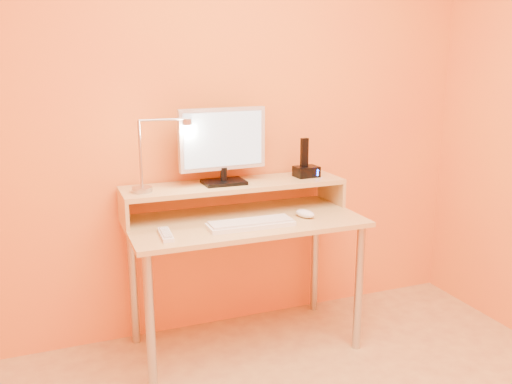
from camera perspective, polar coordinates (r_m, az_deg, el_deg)
name	(u,v)px	position (r m, az deg, el deg)	size (l,w,h in m)	color
wall_back	(224,111)	(2.96, -3.47, 8.68)	(3.00, 0.04, 2.50)	orange
desk_leg_fl	(150,325)	(2.54, -11.25, -13.75)	(0.04, 0.04, 0.69)	#AAAAAE
desk_leg_fr	(359,288)	(2.91, 10.94, -10.09)	(0.04, 0.04, 0.69)	#AAAAAE
desk_leg_bl	(133,283)	(2.99, -13.00, -9.50)	(0.04, 0.04, 0.69)	#AAAAAE
desk_leg_br	(315,257)	(3.31, 6.32, -6.92)	(0.04, 0.04, 0.69)	#AAAAAE
desk_lower	(244,221)	(2.76, -1.25, -3.15)	(1.20, 0.60, 0.03)	tan
shelf_riser_left	(123,210)	(2.75, -14.02, -1.91)	(0.02, 0.30, 0.14)	tan
shelf_riser_right	(331,190)	(3.11, 8.05, 0.19)	(0.02, 0.30, 0.14)	tan
desk_shelf	(235,185)	(2.86, -2.31, 0.74)	(1.20, 0.30, 0.03)	tan
monitor_foot	(224,182)	(2.83, -3.46, 1.07)	(0.22, 0.16, 0.02)	black
monitor_neck	(224,174)	(2.82, -3.48, 1.94)	(0.04, 0.04, 0.07)	black
monitor_panel	(223,139)	(2.80, -3.59, 5.68)	(0.48, 0.04, 0.32)	#BCBCBE
monitor_back	(221,138)	(2.82, -3.74, 5.74)	(0.43, 0.01, 0.28)	black
monitor_screen	(224,139)	(2.78, -3.48, 5.63)	(0.43, 0.00, 0.28)	#9DC3E0
lamp_base	(142,190)	(2.71, -12.09, 0.25)	(0.10, 0.10, 0.03)	#AAAAAE
lamp_post	(140,154)	(2.67, -12.28, 3.95)	(0.01, 0.01, 0.33)	#AAAAAE
lamp_arm	(163,120)	(2.67, -9.90, 7.64)	(0.01, 0.01, 0.24)	#AAAAAE
lamp_head	(187,122)	(2.70, -7.37, 7.47)	(0.04, 0.04, 0.03)	#AAAAAE
lamp_bulb	(187,125)	(2.70, -7.36, 7.13)	(0.03, 0.03, 0.00)	#FFEAC6
phone_dock	(306,172)	(3.01, 5.41, 2.20)	(0.13, 0.10, 0.06)	black
phone_handset	(304,152)	(2.98, 5.20, 4.25)	(0.04, 0.03, 0.16)	black
phone_led	(318,173)	(2.99, 6.62, 2.07)	(0.01, 0.00, 0.04)	#1554FF
keyboard	(251,225)	(2.63, -0.56, -3.50)	(0.43, 0.14, 0.02)	white
mouse	(305,214)	(2.79, 5.28, -2.31)	(0.07, 0.12, 0.04)	white
remote_control	(166,235)	(2.52, -9.64, -4.53)	(0.05, 0.19, 0.02)	white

